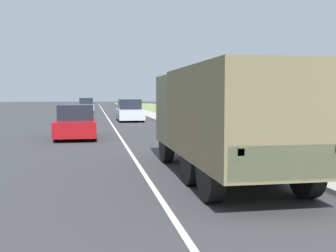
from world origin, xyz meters
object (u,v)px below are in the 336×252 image
(military_truck, at_px, (224,115))
(car_second_ahead, at_px, (130,111))
(car_nearest_ahead, at_px, (76,123))
(car_fourth_ahead, at_px, (86,106))
(car_third_ahead, at_px, (127,110))

(military_truck, height_order, car_second_ahead, military_truck)
(car_nearest_ahead, xyz_separation_m, car_fourth_ahead, (0.04, 31.01, 0.04))
(military_truck, distance_m, car_nearest_ahead, 11.48)
(car_nearest_ahead, height_order, car_third_ahead, car_nearest_ahead)
(military_truck, relative_size, car_second_ahead, 1.65)
(car_nearest_ahead, distance_m, car_third_ahead, 21.19)
(car_third_ahead, distance_m, car_fourth_ahead, 11.01)
(military_truck, bearing_deg, car_second_ahead, 90.87)
(military_truck, xyz_separation_m, car_third_ahead, (0.06, 31.49, -0.98))
(car_second_ahead, relative_size, car_fourth_ahead, 1.08)
(car_second_ahead, distance_m, car_fourth_ahead, 18.86)
(car_nearest_ahead, bearing_deg, car_third_ahead, 78.80)
(military_truck, height_order, car_third_ahead, military_truck)
(car_third_ahead, bearing_deg, military_truck, -90.11)
(car_third_ahead, height_order, car_fourth_ahead, car_fourth_ahead)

